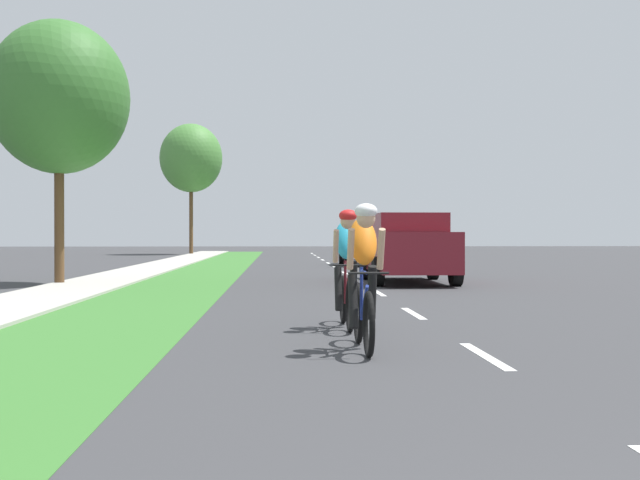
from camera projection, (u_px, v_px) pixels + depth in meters
ground_plane at (357, 280)px, 21.22m from camera, size 120.00×120.00×0.00m
grass_verge at (190, 281)px, 20.98m from camera, size 2.49×70.00×0.01m
sidewalk_concrete at (106, 281)px, 20.87m from camera, size 1.98×70.00×0.10m
lane_markings_center at (345, 273)px, 25.22m from camera, size 0.12×53.49×0.01m
cyclist_lead at (364, 275)px, 8.38m from camera, size 0.42×1.72×1.58m
cyclist_trailing at (347, 267)px, 10.38m from camera, size 0.42×1.72×1.58m
suv_maroon at (407, 246)px, 20.26m from camera, size 2.15×4.70×1.79m
sedan_white at (366, 246)px, 31.56m from camera, size 1.98×4.30×1.52m
street_tree_near at (59, 98)px, 19.39m from camera, size 3.47×3.47×6.58m
street_tree_far at (191, 158)px, 48.67m from camera, size 3.90×3.90×8.18m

